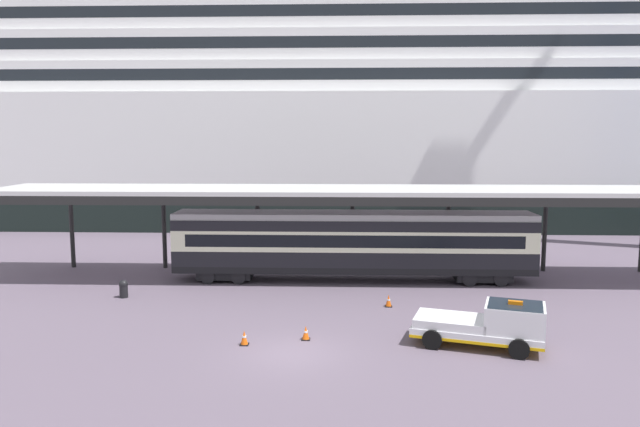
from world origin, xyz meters
TOP-DOWN VIEW (x-y plane):
  - ground_plane at (0.00, 0.00)m, footprint 400.00×400.00m
  - cruise_ship at (-5.32, 44.96)m, footprint 135.58×30.89m
  - platform_canopy at (2.61, 12.66)m, footprint 42.79×5.87m
  - train_carriage at (2.61, 12.22)m, footprint 21.06×2.81m
  - service_truck at (7.99, 1.03)m, footprint 5.56×3.44m
  - traffic_cone_near at (-2.06, 0.92)m, footprint 0.36×0.36m
  - traffic_cone_mid at (0.44, 1.65)m, footprint 0.36×0.36m
  - traffic_cone_far at (4.32, 6.75)m, footprint 0.36×0.36m
  - quay_bollard at (-9.69, 7.96)m, footprint 0.48×0.48m

SIDE VIEW (x-z plane):
  - ground_plane at x=0.00m, z-range 0.00..0.00m
  - traffic_cone_mid at x=0.44m, z-range -0.01..0.60m
  - traffic_cone_near at x=-2.06m, z-range -0.01..0.61m
  - traffic_cone_far at x=4.32m, z-range -0.01..0.61m
  - quay_bollard at x=-9.69m, z-range 0.04..1.00m
  - service_truck at x=7.99m, z-range -0.02..2.00m
  - train_carriage at x=2.61m, z-range 0.25..4.36m
  - platform_canopy at x=2.61m, z-range 2.49..7.99m
  - cruise_ship at x=-5.32m, z-range -7.05..35.30m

